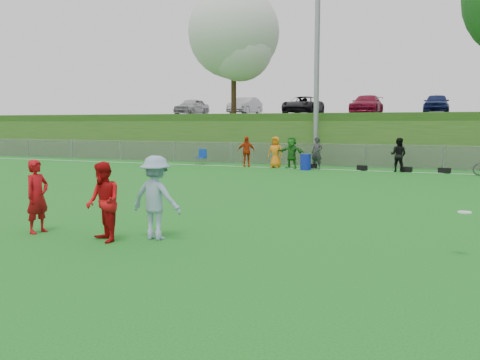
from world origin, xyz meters
The scene contains 16 objects.
ground centered at (0.00, 0.00, 0.00)m, with size 120.00×120.00×0.00m, color #15661A.
sideline_far centered at (0.00, 18.00, 0.01)m, with size 60.00×0.10×0.01m, color white.
fence centered at (0.00, 20.00, 0.65)m, with size 58.00×0.06×1.30m.
light_pole centered at (-3.00, 20.80, 6.71)m, with size 1.20×0.40×12.15m.
berm centered at (0.00, 31.00, 1.50)m, with size 120.00×18.00×3.00m, color #1E4E16.
parking_lot centered at (0.00, 33.00, 3.05)m, with size 120.00×12.00×0.10m, color black.
tree_white_flowering centered at (-9.84, 24.92, 8.32)m, with size 6.30×6.30×8.78m.
car_row centered at (-1.17, 32.00, 3.82)m, with size 32.04×5.18×1.44m.
spectator_row centered at (-2.84, 18.00, 0.85)m, with size 9.18×0.82×1.69m.
gear_bags centered at (1.03, 18.10, 0.13)m, with size 7.24×0.58×0.26m.
player_red_left centered at (-3.71, -0.48, 0.82)m, with size 0.60×0.39×1.63m, color #AA0B12.
player_red_center centered at (-1.80, -0.67, 0.83)m, with size 0.80×0.63×1.65m, color red.
player_blue centered at (-0.95, -0.02, 0.88)m, with size 1.13×0.65×1.76m, color #8CA5C3.
frisbee centered at (5.00, 0.83, 0.82)m, with size 0.25×0.25×0.02m.
recycling_bin centered at (-2.58, 17.20, 0.41)m, with size 0.55×0.55×0.83m, color #0F20A6.
camp_chair centered at (-9.23, 18.39, 0.27)m, with size 0.52×0.53×0.91m.
Camera 1 is at (4.93, -9.52, 2.43)m, focal length 40.00 mm.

